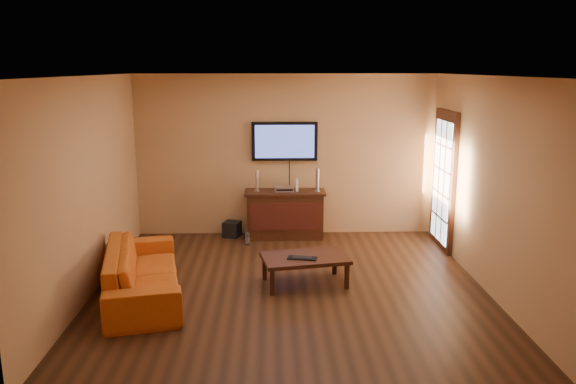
{
  "coord_description": "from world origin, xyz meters",
  "views": [
    {
      "loc": [
        -0.23,
        -6.82,
        2.8
      ],
      "look_at": [
        -0.01,
        0.8,
        1.1
      ],
      "focal_mm": 35.0,
      "sensor_mm": 36.0,
      "label": 1
    }
  ],
  "objects_px": {
    "speaker_right": "(317,181)",
    "av_receiver": "(284,189)",
    "media_console": "(285,214)",
    "subwoofer": "(232,229)",
    "sofa": "(142,263)",
    "bottle": "(247,239)",
    "game_console": "(297,185)",
    "coffee_table": "(305,260)",
    "television": "(285,141)",
    "keyboard": "(302,258)",
    "speaker_left": "(257,182)"
  },
  "relations": [
    {
      "from": "sofa",
      "to": "television",
      "type": "bearing_deg",
      "value": -46.98
    },
    {
      "from": "sofa",
      "to": "keyboard",
      "type": "height_order",
      "value": "sofa"
    },
    {
      "from": "television",
      "to": "game_console",
      "type": "relative_size",
      "value": 5.62
    },
    {
      "from": "bottle",
      "to": "subwoofer",
      "type": "bearing_deg",
      "value": 121.27
    },
    {
      "from": "game_console",
      "to": "bottle",
      "type": "xyz_separation_m",
      "value": [
        -0.82,
        -0.44,
        -0.79
      ]
    },
    {
      "from": "keyboard",
      "to": "bottle",
      "type": "bearing_deg",
      "value": 113.66
    },
    {
      "from": "sofa",
      "to": "game_console",
      "type": "distance_m",
      "value": 3.23
    },
    {
      "from": "game_console",
      "to": "av_receiver",
      "type": "bearing_deg",
      "value": -177.26
    },
    {
      "from": "speaker_left",
      "to": "av_receiver",
      "type": "bearing_deg",
      "value": 2.11
    },
    {
      "from": "game_console",
      "to": "speaker_right",
      "type": "bearing_deg",
      "value": -12.7
    },
    {
      "from": "keyboard",
      "to": "television",
      "type": "bearing_deg",
      "value": 94.02
    },
    {
      "from": "game_console",
      "to": "keyboard",
      "type": "distance_m",
      "value": 2.29
    },
    {
      "from": "media_console",
      "to": "subwoofer",
      "type": "distance_m",
      "value": 0.94
    },
    {
      "from": "media_console",
      "to": "subwoofer",
      "type": "bearing_deg",
      "value": 176.4
    },
    {
      "from": "media_console",
      "to": "sofa",
      "type": "relative_size",
      "value": 0.61
    },
    {
      "from": "coffee_table",
      "to": "television",
      "type": "bearing_deg",
      "value": 95.16
    },
    {
      "from": "media_console",
      "to": "game_console",
      "type": "distance_m",
      "value": 0.53
    },
    {
      "from": "television",
      "to": "speaker_left",
      "type": "xyz_separation_m",
      "value": [
        -0.46,
        -0.2,
        -0.64
      ]
    },
    {
      "from": "media_console",
      "to": "sofa",
      "type": "distance_m",
      "value": 3.04
    },
    {
      "from": "media_console",
      "to": "subwoofer",
      "type": "relative_size",
      "value": 5.1
    },
    {
      "from": "media_console",
      "to": "game_console",
      "type": "height_order",
      "value": "game_console"
    },
    {
      "from": "speaker_right",
      "to": "television",
      "type": "bearing_deg",
      "value": 155.26
    },
    {
      "from": "media_console",
      "to": "sofa",
      "type": "height_order",
      "value": "sofa"
    },
    {
      "from": "speaker_left",
      "to": "bottle",
      "type": "xyz_separation_m",
      "value": [
        -0.15,
        -0.41,
        -0.85
      ]
    },
    {
      "from": "speaker_left",
      "to": "bottle",
      "type": "relative_size",
      "value": 1.58
    },
    {
      "from": "av_receiver",
      "to": "bottle",
      "type": "distance_m",
      "value": 1.04
    },
    {
      "from": "media_console",
      "to": "subwoofer",
      "type": "xyz_separation_m",
      "value": [
        -0.9,
        0.06,
        -0.27
      ]
    },
    {
      "from": "sofa",
      "to": "subwoofer",
      "type": "xyz_separation_m",
      "value": [
        0.94,
        2.48,
        -0.29
      ]
    },
    {
      "from": "speaker_right",
      "to": "subwoofer",
      "type": "height_order",
      "value": "speaker_right"
    },
    {
      "from": "speaker_right",
      "to": "av_receiver",
      "type": "bearing_deg",
      "value": 173.94
    },
    {
      "from": "speaker_left",
      "to": "game_console",
      "type": "distance_m",
      "value": 0.67
    },
    {
      "from": "bottle",
      "to": "television",
      "type": "bearing_deg",
      "value": 44.89
    },
    {
      "from": "sofa",
      "to": "game_console",
      "type": "height_order",
      "value": "game_console"
    },
    {
      "from": "speaker_left",
      "to": "keyboard",
      "type": "bearing_deg",
      "value": -73.96
    },
    {
      "from": "speaker_right",
      "to": "bottle",
      "type": "xyz_separation_m",
      "value": [
        -1.15,
        -0.37,
        -0.87
      ]
    },
    {
      "from": "television",
      "to": "game_console",
      "type": "xyz_separation_m",
      "value": [
        0.2,
        -0.17,
        -0.7
      ]
    },
    {
      "from": "television",
      "to": "speaker_right",
      "type": "distance_m",
      "value": 0.86
    },
    {
      "from": "television",
      "to": "bottle",
      "type": "distance_m",
      "value": 1.73
    },
    {
      "from": "television",
      "to": "game_console",
      "type": "distance_m",
      "value": 0.75
    },
    {
      "from": "sofa",
      "to": "speaker_right",
      "type": "xyz_separation_m",
      "value": [
        2.37,
        2.39,
        0.54
      ]
    },
    {
      "from": "coffee_table",
      "to": "bottle",
      "type": "xyz_separation_m",
      "value": [
        -0.83,
        1.7,
        -0.23
      ]
    },
    {
      "from": "keyboard",
      "to": "speaker_left",
      "type": "bearing_deg",
      "value": 106.04
    },
    {
      "from": "bottle",
      "to": "game_console",
      "type": "bearing_deg",
      "value": 28.33
    },
    {
      "from": "av_receiver",
      "to": "game_console",
      "type": "bearing_deg",
      "value": -0.99
    },
    {
      "from": "sofa",
      "to": "speaker_left",
      "type": "relative_size",
      "value": 6.21
    },
    {
      "from": "coffee_table",
      "to": "speaker_right",
      "type": "xyz_separation_m",
      "value": [
        0.33,
        2.07,
        0.63
      ]
    },
    {
      "from": "sofa",
      "to": "speaker_right",
      "type": "bearing_deg",
      "value": -56.89
    },
    {
      "from": "television",
      "to": "speaker_right",
      "type": "xyz_separation_m",
      "value": [
        0.53,
        -0.25,
        -0.63
      ]
    },
    {
      "from": "bottle",
      "to": "media_console",
      "type": "bearing_deg",
      "value": 33.11
    },
    {
      "from": "subwoofer",
      "to": "keyboard",
      "type": "height_order",
      "value": "keyboard"
    }
  ]
}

